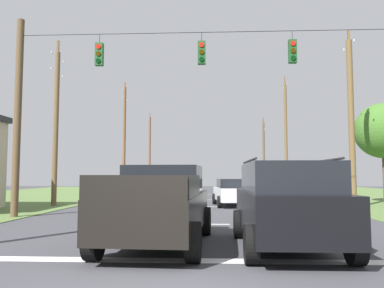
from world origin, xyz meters
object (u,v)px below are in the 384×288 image
suv_black (286,203)px  utility_pole_near_left (264,153)px  overhead_signal_span (201,106)px  tree_roadside_right (384,131)px  distant_car_crossing_white (233,192)px  utility_pole_far_left (56,123)px  pickup_truck (160,205)px  utility_pole_far_right (286,136)px  distant_car_far_parked (150,187)px  utility_pole_distant_left (150,151)px  distant_car_oncoming (254,187)px  utility_pole_distant_right (124,137)px  utility_pole_mid_right (351,120)px

suv_black → utility_pole_near_left: size_ratio=0.49×
overhead_signal_span → tree_roadside_right: 14.15m
overhead_signal_span → distant_car_crossing_white: (1.60, 6.65, -3.71)m
distant_car_crossing_white → utility_pole_far_left: size_ratio=0.47×
pickup_truck → utility_pole_far_right: utility_pole_far_right is taller
distant_car_far_parked → utility_pole_far_left: size_ratio=0.46×
utility_pole_near_left → utility_pole_distant_left: bearing=173.5°
utility_pole_far_right → utility_pole_distant_left: (-16.49, 18.20, -0.36)m
distant_car_crossing_white → utility_pole_far_right: utility_pole_far_right is taller
tree_roadside_right → distant_car_far_parked: bearing=158.6°
distant_car_oncoming → utility_pole_near_left: bearing=80.4°
suv_black → distant_car_oncoming: size_ratio=1.08×
suv_black → utility_pole_distant_right: size_ratio=0.42×
utility_pole_far_right → utility_pole_far_left: size_ratio=1.23×
distant_car_far_parked → utility_pole_mid_right: utility_pole_mid_right is taller
distant_car_far_parked → tree_roadside_right: bearing=-21.4°
utility_pole_far_right → distant_car_oncoming: bearing=-122.6°
distant_car_crossing_white → utility_pole_distant_left: bearing=106.2°
pickup_truck → utility_pole_far_right: size_ratio=0.47×
tree_roadside_right → suv_black: bearing=-119.9°
pickup_truck → distant_car_crossing_white: 13.01m
tree_roadside_right → utility_pole_far_left: bearing=-171.9°
overhead_signal_span → utility_pole_distant_left: (-8.67, 41.94, 0.81)m
pickup_truck → utility_pole_near_left: 47.15m
distant_car_oncoming → utility_pole_distant_right: utility_pole_distant_right is taller
utility_pole_far_right → suv_black: bearing=-100.6°
distant_car_crossing_white → utility_pole_distant_left: (-10.27, 35.29, 4.52)m
distant_car_oncoming → utility_pole_distant_right: bearing=151.9°
overhead_signal_span → utility_pole_far_left: bearing=144.1°
distant_car_far_parked → tree_roadside_right: (15.42, -6.05, 3.65)m
suv_black → utility_pole_distant_right: (-10.70, 31.02, 4.66)m
suv_black → utility_pole_distant_right: utility_pole_distant_right is taller
utility_pole_far_right → utility_pole_distant_right: (-16.39, 0.69, 0.06)m
pickup_truck → utility_pole_near_left: utility_pole_near_left is taller
distant_car_crossing_white → utility_pole_far_left: utility_pole_far_left is taller
utility_pole_far_left → utility_pole_distant_right: (-0.12, 18.31, 1.03)m
distant_car_crossing_white → utility_pole_mid_right: bearing=-13.1°
pickup_truck → utility_pole_mid_right: utility_pole_mid_right is taller
utility_pole_mid_right → utility_pole_near_left: bearing=90.1°
utility_pole_near_left → tree_roadside_right: (3.27, -31.19, -0.48)m
distant_car_crossing_white → utility_pole_far_right: 18.83m
utility_pole_mid_right → suv_black: bearing=-115.6°
distant_car_crossing_white → utility_pole_far_right: (6.22, 17.09, 4.88)m
utility_pole_far_left → utility_pole_distant_left: utility_pole_distant_left is taller
distant_car_oncoming → utility_pole_distant_left: (-12.64, 24.22, 4.52)m
utility_pole_far_left → distant_car_crossing_white: bearing=3.0°
distant_car_far_parked → tree_roadside_right: tree_roadside_right is taller
utility_pole_far_right → tree_roadside_right: 15.25m
overhead_signal_span → distant_car_oncoming: 18.54m
distant_car_crossing_white → utility_pole_distant_right: (-10.17, 17.78, 4.93)m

